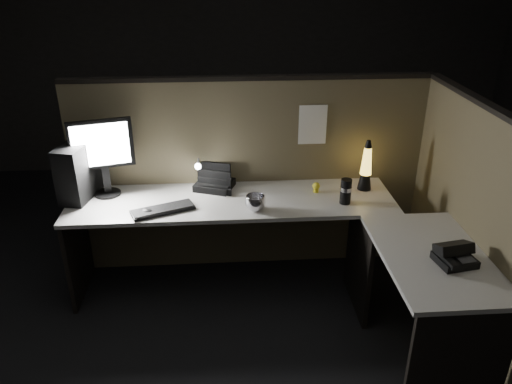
{
  "coord_description": "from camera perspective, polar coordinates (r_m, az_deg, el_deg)",
  "views": [
    {
      "loc": [
        -0.2,
        -2.57,
        2.31
      ],
      "look_at": [
        0.0,
        0.35,
        0.9
      ],
      "focal_mm": 35.0,
      "sensor_mm": 36.0,
      "label": 1
    }
  ],
  "objects": [
    {
      "name": "desk_phone",
      "position": [
        3.03,
        21.68,
        -6.71
      ],
      "size": [
        0.23,
        0.23,
        0.12
      ],
      "rotation": [
        0.0,
        0.0,
        0.17
      ],
      "color": "black",
      "rests_on": "desk"
    },
    {
      "name": "mouse",
      "position": [
        3.41,
        -12.34,
        -2.2
      ],
      "size": [
        0.11,
        0.09,
        0.03
      ],
      "primitive_type": "ellipsoid",
      "rotation": [
        0.0,
        0.0,
        -0.41
      ],
      "color": "black",
      "rests_on": "desk"
    },
    {
      "name": "travel_mug",
      "position": [
        3.5,
        10.22,
        0.07
      ],
      "size": [
        0.08,
        0.08,
        0.18
      ],
      "primitive_type": "cylinder",
      "color": "black",
      "rests_on": "desk"
    },
    {
      "name": "pc_tower",
      "position": [
        3.71,
        -19.65,
        2.3
      ],
      "size": [
        0.25,
        0.41,
        0.4
      ],
      "primitive_type": "cube",
      "rotation": [
        0.0,
        0.0,
        -0.22
      ],
      "color": "black",
      "rests_on": "desk"
    },
    {
      "name": "room_shell",
      "position": [
        2.67,
        0.44,
        10.72
      ],
      "size": [
        6.0,
        6.0,
        6.0
      ],
      "color": "silver",
      "rests_on": "ground"
    },
    {
      "name": "partition_right",
      "position": [
        3.45,
        22.91,
        -3.4
      ],
      "size": [
        0.06,
        1.66,
        1.5
      ],
      "primitive_type": "cube",
      "color": "brown",
      "rests_on": "ground"
    },
    {
      "name": "keyboard",
      "position": [
        3.43,
        -10.6,
        -2.02
      ],
      "size": [
        0.44,
        0.29,
        0.02
      ],
      "primitive_type": "cube",
      "rotation": [
        0.0,
        0.0,
        0.38
      ],
      "color": "black",
      "rests_on": "desk"
    },
    {
      "name": "pinned_paper",
      "position": [
        3.7,
        6.49,
        7.64
      ],
      "size": [
        0.21,
        0.0,
        0.3
      ],
      "primitive_type": "cube",
      "color": "white",
      "rests_on": "partition_back"
    },
    {
      "name": "lava_lamp",
      "position": [
        3.72,
        12.45,
        2.56
      ],
      "size": [
        0.1,
        0.1,
        0.38
      ],
      "color": "black",
      "rests_on": "desk"
    },
    {
      "name": "steel_mug",
      "position": [
        3.37,
        -0.07,
        -1.24
      ],
      "size": [
        0.17,
        0.17,
        0.11
      ],
      "primitive_type": "imported",
      "rotation": [
        0.0,
        0.0,
        -0.28
      ],
      "color": "silver",
      "rests_on": "desk"
    },
    {
      "name": "organizer",
      "position": [
        3.71,
        -4.78,
        1.12
      ],
      "size": [
        0.32,
        0.3,
        0.2
      ],
      "rotation": [
        0.0,
        0.0,
        -0.36
      ],
      "color": "black",
      "rests_on": "desk"
    },
    {
      "name": "desk",
      "position": [
        3.33,
        3.14,
        -5.63
      ],
      "size": [
        2.6,
        1.6,
        0.73
      ],
      "color": "beige",
      "rests_on": "ground"
    },
    {
      "name": "floor",
      "position": [
        3.46,
        0.35,
        -16.2
      ],
      "size": [
        6.0,
        6.0,
        0.0
      ],
      "primitive_type": "plane",
      "color": "black",
      "rests_on": "ground"
    },
    {
      "name": "partition_back",
      "position": [
        3.83,
        -0.68,
        1.69
      ],
      "size": [
        2.66,
        0.06,
        1.5
      ],
      "primitive_type": "cube",
      "color": "brown",
      "rests_on": "ground"
    },
    {
      "name": "clip_lamp",
      "position": [
        3.66,
        -6.56,
        2.26
      ],
      "size": [
        0.04,
        0.18,
        0.23
      ],
      "color": "silver",
      "rests_on": "desk"
    },
    {
      "name": "monitor",
      "position": [
        3.65,
        -17.17,
        4.57
      ],
      "size": [
        0.43,
        0.19,
        0.56
      ],
      "rotation": [
        0.0,
        0.0,
        0.26
      ],
      "color": "black",
      "rests_on": "desk"
    },
    {
      "name": "figurine",
      "position": [
        3.65,
        6.89,
        0.68
      ],
      "size": [
        0.06,
        0.06,
        0.06
      ],
      "primitive_type": "sphere",
      "color": "yellow",
      "rests_on": "desk"
    }
  ]
}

